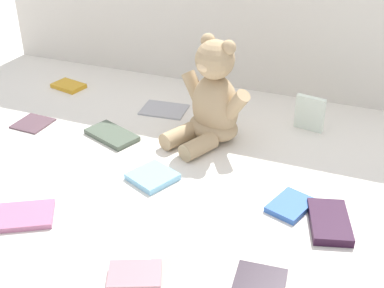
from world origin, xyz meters
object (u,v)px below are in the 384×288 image
Objects in this scene: book_case_2 at (329,222)px; book_case_9 at (33,123)px; book_case_10 at (153,177)px; book_case_12 at (310,113)px; book_case_5 at (112,135)px; book_case_13 at (291,205)px; book_case_6 at (183,272)px; book_case_1 at (24,216)px; book_case_7 at (135,276)px; teddy_bear at (213,103)px; book_case_0 at (69,86)px; book_case_8 at (164,109)px.

book_case_9 is (-0.82, 0.14, -0.00)m from book_case_2.
book_case_10 is 0.47m from book_case_12.
book_case_13 is (0.50, -0.13, -0.00)m from book_case_5.
book_case_9 is (-0.60, 0.38, 0.00)m from book_case_6.
book_case_5 is at bearing -168.52° from book_case_6.
book_case_1 is at bearing 126.68° from book_case_9.
book_case_13 is (0.32, 0.01, -0.00)m from book_case_10.
book_case_6 is (0.36, -0.39, -0.00)m from book_case_5.
book_case_6 is 0.09m from book_case_7.
teddy_bear reaches higher than book_case_2.
book_case_0 is at bearing 72.31° from book_case_5.
book_case_9 is 0.44m from book_case_10.
book_case_2 reaches higher than book_case_0.
book_case_13 is at bearing 121.12° from book_case_6.
book_case_7 is at bearing 144.00° from book_case_9.
book_case_0 is 1.00× the size of book_case_12.
book_case_0 is at bearing 76.14° from book_case_10.
book_case_2 is at bearing -62.92° from book_case_12.
book_case_12 is at bearing -158.27° from book_case_9.
book_case_1 is 1.23× the size of book_case_12.
book_case_2 is at bearing 78.65° from book_case_0.
book_case_12 is at bearing 141.68° from book_case_7.
book_case_12 is (0.29, 0.37, 0.04)m from book_case_10.
book_case_8 is 1.32× the size of book_case_12.
book_case_7 is at bearing -135.91° from book_case_10.
book_case_1 is 0.62m from book_case_2.
book_case_13 is (0.03, -0.36, -0.04)m from book_case_12.
book_case_7 reaches higher than book_case_10.
book_case_2 is 1.41× the size of book_case_7.
book_case_1 is at bearing -125.61° from book_case_6.
book_case_8 is at bearing -142.69° from book_case_9.
book_case_0 reaches higher than book_case_1.
book_case_13 is (0.50, 0.24, 0.00)m from book_case_1.
book_case_2 is at bearing 110.15° from book_case_7.
book_case_1 reaches higher than book_case_9.
book_case_12 reaches higher than book_case_5.
book_case_1 is at bearing -136.24° from book_case_13.
book_case_13 reaches higher than book_case_8.
book_case_10 is (0.42, -0.12, 0.00)m from book_case_9.
book_case_8 is at bearing -164.04° from book_case_12.
book_case_9 is (-0.30, -0.21, -0.00)m from book_case_8.
book_case_7 is 0.68m from book_case_9.
book_case_5 is at bearing 63.71° from book_case_0.
teddy_bear reaches higher than book_case_12.
book_case_12 is (0.23, 0.14, -0.05)m from teddy_bear.
book_case_6 is at bearing -149.57° from book_case_2.
book_case_8 is 1.31× the size of book_case_13.
book_case_12 is (-0.11, 0.39, 0.04)m from book_case_2.
book_case_10 is at bearing 64.42° from book_case_0.
book_case_10 is (0.18, -0.14, 0.00)m from book_case_5.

